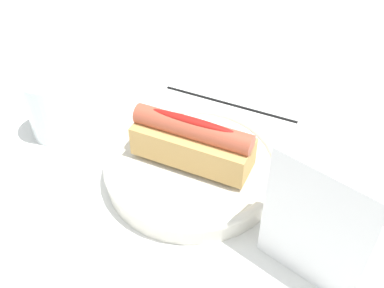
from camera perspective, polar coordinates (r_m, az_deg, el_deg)
ground_plane at (r=0.59m, az=0.04°, el=-4.13°), size 2.40×2.40×0.00m
serving_bowl at (r=0.58m, az=0.00°, el=-2.61°), size 0.23×0.23×0.03m
hotdog_front at (r=0.55m, az=0.00°, el=0.62°), size 0.15×0.06×0.06m
water_glass at (r=0.66m, az=-17.34°, el=4.18°), size 0.07×0.07×0.09m
napkin_box at (r=0.46m, az=16.40°, el=-9.01°), size 0.12×0.07×0.15m
chopstick_near at (r=0.71m, az=4.79°, el=5.22°), size 0.22×0.01×0.01m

